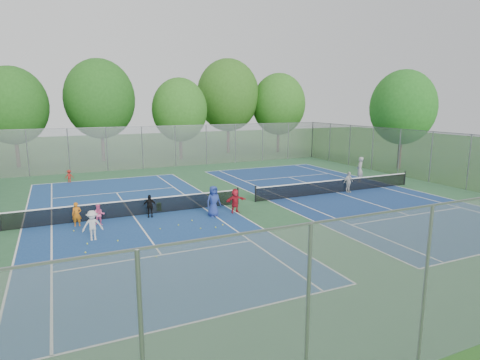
% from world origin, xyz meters
% --- Properties ---
extents(ground, '(120.00, 120.00, 0.00)m').
position_xyz_m(ground, '(0.00, 0.00, 0.00)').
color(ground, '#23541A').
rests_on(ground, ground).
extents(court_pad, '(32.00, 32.00, 0.01)m').
position_xyz_m(court_pad, '(0.00, 0.00, 0.01)').
color(court_pad, '#2C5D37').
rests_on(court_pad, ground).
extents(court_left, '(10.97, 23.77, 0.01)m').
position_xyz_m(court_left, '(-7.00, 0.00, 0.02)').
color(court_left, navy).
rests_on(court_left, court_pad).
extents(court_right, '(10.97, 23.77, 0.01)m').
position_xyz_m(court_right, '(7.00, 0.00, 0.02)').
color(court_right, navy).
rests_on(court_right, court_pad).
extents(net_left, '(12.87, 0.10, 0.91)m').
position_xyz_m(net_left, '(-7.00, 0.00, 0.46)').
color(net_left, black).
rests_on(net_left, ground).
extents(net_right, '(12.87, 0.10, 0.91)m').
position_xyz_m(net_right, '(7.00, 0.00, 0.46)').
color(net_right, black).
rests_on(net_right, ground).
extents(fence_north, '(32.00, 0.10, 4.00)m').
position_xyz_m(fence_north, '(0.00, 16.00, 2.00)').
color(fence_north, gray).
rests_on(fence_north, ground).
extents(fence_east, '(0.10, 32.00, 4.00)m').
position_xyz_m(fence_east, '(16.00, 0.00, 2.00)').
color(fence_east, gray).
rests_on(fence_east, ground).
extents(tree_nw, '(6.40, 6.40, 9.58)m').
position_xyz_m(tree_nw, '(-14.00, 22.00, 5.89)').
color(tree_nw, '#443326').
rests_on(tree_nw, ground).
extents(tree_nl, '(7.20, 7.20, 10.69)m').
position_xyz_m(tree_nl, '(-6.00, 23.00, 6.54)').
color(tree_nl, '#443326').
rests_on(tree_nl, ground).
extents(tree_nc, '(6.00, 6.00, 8.85)m').
position_xyz_m(tree_nc, '(2.00, 21.00, 5.39)').
color(tree_nc, '#443326').
rests_on(tree_nc, ground).
extents(tree_nr, '(7.60, 7.60, 11.42)m').
position_xyz_m(tree_nr, '(9.00, 24.00, 7.04)').
color(tree_nr, '#443326').
rests_on(tree_nr, ground).
extents(tree_ne, '(6.60, 6.60, 9.77)m').
position_xyz_m(tree_ne, '(15.00, 22.00, 5.97)').
color(tree_ne, '#443326').
rests_on(tree_ne, ground).
extents(tree_side_e, '(6.00, 6.00, 9.20)m').
position_xyz_m(tree_side_e, '(19.00, 6.00, 5.74)').
color(tree_side_e, '#443326').
rests_on(tree_side_e, ground).
extents(ball_crate, '(0.48, 0.48, 0.32)m').
position_xyz_m(ball_crate, '(-8.63, 0.27, 0.16)').
color(ball_crate, blue).
rests_on(ball_crate, ground).
extents(ball_hopper, '(0.32, 0.32, 0.47)m').
position_xyz_m(ball_hopper, '(-5.42, 0.51, 0.23)').
color(ball_hopper, '#238225').
rests_on(ball_hopper, ground).
extents(student_a, '(0.49, 0.36, 1.25)m').
position_xyz_m(student_a, '(-9.91, -0.70, 0.62)').
color(student_a, orange).
rests_on(student_a, ground).
extents(student_b, '(0.58, 0.47, 1.11)m').
position_xyz_m(student_b, '(-8.86, -0.99, 0.56)').
color(student_b, pink).
rests_on(student_b, ground).
extents(student_c, '(0.93, 0.56, 1.40)m').
position_xyz_m(student_c, '(-9.37, -3.25, 0.70)').
color(student_c, silver).
rests_on(student_c, ground).
extents(student_d, '(0.79, 0.45, 1.27)m').
position_xyz_m(student_d, '(-6.20, -0.60, 0.63)').
color(student_d, black).
rests_on(student_d, ground).
extents(student_e, '(0.91, 0.66, 1.73)m').
position_xyz_m(student_e, '(-2.95, -1.91, 0.86)').
color(student_e, navy).
rests_on(student_e, ground).
extents(student_f, '(1.35, 0.57, 1.41)m').
position_xyz_m(student_f, '(-1.57, -1.74, 0.70)').
color(student_f, red).
rests_on(student_f, ground).
extents(child_far_baseline, '(0.74, 0.55, 1.01)m').
position_xyz_m(child_far_baseline, '(-9.81, 11.73, 0.51)').
color(child_far_baseline, '#A01D16').
rests_on(child_far_baseline, ground).
extents(instructor, '(0.88, 0.85, 2.03)m').
position_xyz_m(instructor, '(10.89, 2.19, 1.02)').
color(instructor, gray).
rests_on(instructor, ground).
extents(teen_court_b, '(0.91, 0.50, 1.47)m').
position_xyz_m(teen_court_b, '(7.77, -0.24, 0.74)').
color(teen_court_b, beige).
rests_on(teen_court_b, ground).
extents(tennis_ball_0, '(0.07, 0.07, 0.07)m').
position_xyz_m(tennis_ball_0, '(-6.07, -5.49, 0.03)').
color(tennis_ball_0, '#D5E836').
rests_on(tennis_ball_0, ground).
extents(tennis_ball_1, '(0.07, 0.07, 0.07)m').
position_xyz_m(tennis_ball_1, '(-8.39, -3.93, 0.03)').
color(tennis_ball_1, yellow).
rests_on(tennis_ball_1, ground).
extents(tennis_ball_2, '(0.07, 0.07, 0.07)m').
position_xyz_m(tennis_ball_2, '(-3.64, -3.96, 0.03)').
color(tennis_ball_2, '#B8D531').
rests_on(tennis_ball_2, ground).
extents(tennis_ball_3, '(0.07, 0.07, 0.07)m').
position_xyz_m(tennis_ball_3, '(-9.67, -3.78, 0.03)').
color(tennis_ball_3, '#CBEA36').
rests_on(tennis_ball_3, ground).
extents(tennis_ball_4, '(0.07, 0.07, 0.07)m').
position_xyz_m(tennis_ball_4, '(-6.22, -3.02, 0.03)').
color(tennis_ball_4, '#BED130').
rests_on(tennis_ball_4, ground).
extents(tennis_ball_5, '(0.07, 0.07, 0.07)m').
position_xyz_m(tennis_ball_5, '(-7.25, -6.58, 0.03)').
color(tennis_ball_5, '#AACF30').
rests_on(tennis_ball_5, ground).
extents(tennis_ball_6, '(0.07, 0.07, 0.07)m').
position_xyz_m(tennis_ball_6, '(-9.83, -4.86, 0.03)').
color(tennis_ball_6, yellow).
rests_on(tennis_ball_6, ground).
extents(tennis_ball_7, '(0.07, 0.07, 0.07)m').
position_xyz_m(tennis_ball_7, '(-4.34, -2.31, 0.03)').
color(tennis_ball_7, yellow).
rests_on(tennis_ball_7, ground).
extents(tennis_ball_8, '(0.07, 0.07, 0.07)m').
position_xyz_m(tennis_ball_8, '(-5.23, -2.79, 0.03)').
color(tennis_ball_8, '#BBD431').
rests_on(tennis_ball_8, ground).
extents(tennis_ball_9, '(0.07, 0.07, 0.07)m').
position_xyz_m(tennis_ball_9, '(-4.38, -3.80, 0.03)').
color(tennis_ball_9, '#B6CF30').
rests_on(tennis_ball_9, ground).
extents(tennis_ball_10, '(0.07, 0.07, 0.07)m').
position_xyz_m(tennis_ball_10, '(-3.15, -3.71, 0.03)').
color(tennis_ball_10, yellow).
rests_on(tennis_ball_10, ground).
extents(tennis_ball_11, '(0.07, 0.07, 0.07)m').
position_xyz_m(tennis_ball_11, '(-10.13, -1.56, 0.03)').
color(tennis_ball_11, gold).
rests_on(tennis_ball_11, ground).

